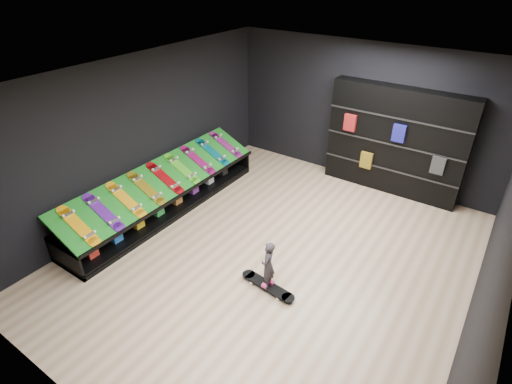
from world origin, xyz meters
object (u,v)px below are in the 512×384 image
Objects in this scene: back_shelving at (395,142)px; floor_skateboard at (268,287)px; display_rack at (166,199)px; child at (268,273)px.

back_shelving reaches higher than floor_skateboard.
back_shelving is at bearing 44.32° from display_rack.
child is at bearing -96.91° from back_shelving.
display_rack is 3.01m from floor_skateboard.
display_rack is 9.34× the size of child.
back_shelving is (3.40, 3.32, 0.87)m from display_rack.
child is (-0.49, -4.06, -0.79)m from back_shelving.
back_shelving is 4.17m from child.
child is at bearing -14.27° from display_rack.
child reaches higher than display_rack.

